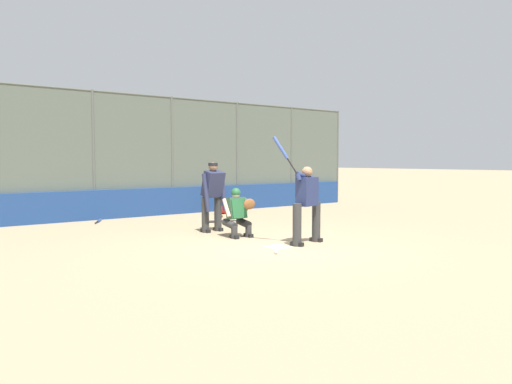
{
  "coord_description": "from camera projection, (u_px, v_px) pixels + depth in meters",
  "views": [
    {
      "loc": [
        6.36,
        7.62,
        1.74
      ],
      "look_at": [
        -0.22,
        -1.0,
        1.05
      ],
      "focal_mm": 35.0,
      "sensor_mm": 36.0,
      "label": 1
    }
  ],
  "objects": [
    {
      "name": "ground_plane",
      "position": [
        277.0,
        247.0,
        10.01
      ],
      "size": [
        160.0,
        160.0,
        0.0
      ],
      "primitive_type": "plane",
      "color": "tan"
    },
    {
      "name": "home_plate_marker",
      "position": [
        277.0,
        247.0,
        10.01
      ],
      "size": [
        0.43,
        0.43,
        0.01
      ],
      "primitive_type": "cube",
      "color": "white",
      "rests_on": "ground_plane"
    },
    {
      "name": "backstop_fence",
      "position": [
        135.0,
        152.0,
        15.32
      ],
      "size": [
        18.02,
        0.08,
        3.79
      ],
      "color": "#515651",
      "rests_on": "ground_plane"
    },
    {
      "name": "padding_wall",
      "position": [
        137.0,
        203.0,
        15.34
      ],
      "size": [
        17.59,
        0.18,
        0.87
      ],
      "primitive_type": "cube",
      "color": "navy",
      "rests_on": "ground_plane"
    },
    {
      "name": "bleachers_beyond",
      "position": [
        104.0,
        193.0,
        17.72
      ],
      "size": [
        12.56,
        3.05,
        1.8
      ],
      "color": "slate",
      "rests_on": "ground_plane"
    },
    {
      "name": "batter_at_plate",
      "position": [
        306.0,
        202.0,
        10.35
      ],
      "size": [
        1.13,
        0.58,
        2.23
      ],
      "rotation": [
        0.0,
        0.0,
        0.23
      ],
      "color": "#333333",
      "rests_on": "ground_plane"
    },
    {
      "name": "catcher_behind_plate",
      "position": [
        238.0,
        212.0,
        11.29
      ],
      "size": [
        0.59,
        0.7,
        1.11
      ],
      "rotation": [
        0.0,
        0.0,
        -0.04
      ],
      "color": "#333333",
      "rests_on": "ground_plane"
    },
    {
      "name": "umpire_home",
      "position": [
        213.0,
        195.0,
        12.08
      ],
      "size": [
        0.68,
        0.47,
        1.69
      ],
      "rotation": [
        0.0,
        0.0,
        0.13
      ],
      "color": "#333333",
      "rests_on": "ground_plane"
    },
    {
      "name": "spare_bat_by_padding",
      "position": [
        218.0,
        221.0,
        13.95
      ],
      "size": [
        0.89,
        0.31,
        0.07
      ],
      "rotation": [
        0.0,
        0.0,
        6.0
      ],
      "color": "black",
      "rests_on": "ground_plane"
    },
    {
      "name": "spare_bat_third_base_side",
      "position": [
        99.0,
        221.0,
        14.08
      ],
      "size": [
        0.45,
        0.75,
        0.07
      ],
      "rotation": [
        0.0,
        0.0,
        4.2
      ],
      "color": "black",
      "rests_on": "ground_plane"
    },
    {
      "name": "fielding_glove_on_dirt",
      "position": [
        219.0,
        216.0,
        15.01
      ],
      "size": [
        0.29,
        0.22,
        0.11
      ],
      "color": "#56331E",
      "rests_on": "ground_plane"
    },
    {
      "name": "baseball_loose",
      "position": [
        276.0,
        252.0,
        9.26
      ],
      "size": [
        0.07,
        0.07,
        0.07
      ],
      "primitive_type": "sphere",
      "color": "white",
      "rests_on": "ground_plane"
    },
    {
      "name": "equipment_bag_dugout_side",
      "position": [
        231.0,
        209.0,
        16.41
      ],
      "size": [
        1.31,
        0.27,
        0.27
      ],
      "color": "maroon",
      "rests_on": "ground_plane"
    }
  ]
}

